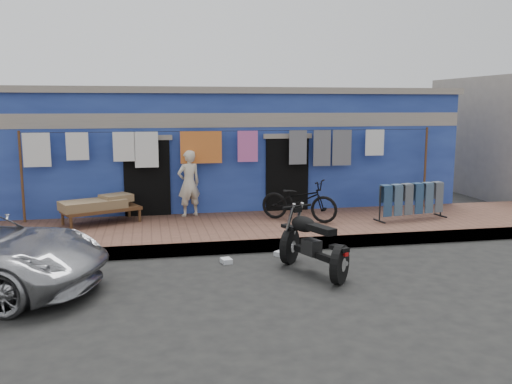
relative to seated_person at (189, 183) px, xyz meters
name	(u,v)px	position (x,y,z in m)	size (l,w,h in m)	color
ground	(279,275)	(1.21, -4.20, -1.05)	(80.00, 80.00, 0.00)	black
sidewalk	(247,230)	(1.21, -1.20, -0.93)	(28.00, 3.00, 0.25)	brown
curb	(260,246)	(1.21, -2.65, -0.93)	(28.00, 0.10, 0.25)	gray
building	(223,148)	(1.21, 2.79, 0.63)	(12.20, 5.20, 3.36)	navy
clothesline	(222,151)	(0.81, 0.05, 0.77)	(10.06, 0.06, 2.10)	brown
seated_person	(189,183)	(0.00, 0.00, 0.00)	(0.58, 0.38, 1.60)	beige
bicycle	(299,196)	(2.47, -1.03, -0.21)	(0.65, 1.83, 1.18)	black
motorcycle	(313,242)	(1.84, -4.18, -0.49)	(1.21, 1.86, 1.13)	black
charpoy	(101,210)	(-2.03, -0.43, -0.50)	(1.96, 1.48, 0.60)	brown
jeans_rack	(411,201)	(5.12, -1.38, -0.36)	(1.87, 0.67, 0.88)	black
litter_a	(280,253)	(1.53, -3.00, -1.01)	(0.20, 0.16, 0.09)	silver
litter_b	(338,252)	(2.68, -3.12, -1.01)	(0.16, 0.12, 0.08)	silver
litter_c	(226,261)	(0.43, -3.30, -1.01)	(0.23, 0.18, 0.09)	silver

